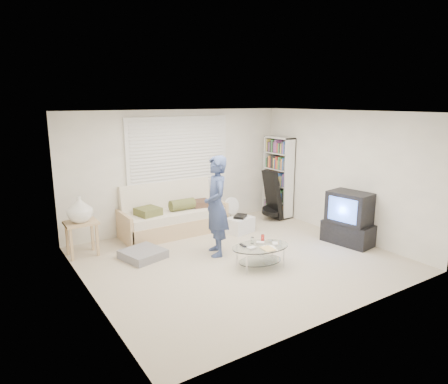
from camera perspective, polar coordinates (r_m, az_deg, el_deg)
ground at (r=7.02m, az=2.11°, el=-9.51°), size 5.00×5.00×0.00m
room_shell at (r=6.97m, az=-0.04°, el=4.27°), size 5.02×4.52×2.51m
window_blinds at (r=8.46m, az=-6.41°, el=5.18°), size 2.32×0.08×1.62m
futon_sofa at (r=8.28m, az=-7.31°, el=-3.56°), size 2.14×0.86×1.05m
grey_floor_pillow at (r=7.16m, az=-11.50°, el=-8.68°), size 0.79×0.79×0.15m
side_table at (r=7.35m, az=-19.89°, el=-2.65°), size 0.55×0.44×1.08m
bookshelf at (r=9.44m, az=7.76°, el=2.15°), size 0.29×0.79×1.86m
guitar_case at (r=9.11m, az=6.92°, el=-0.94°), size 0.43×0.43×1.14m
floor_fan at (r=8.75m, az=0.98°, el=-2.40°), size 0.38×0.25×0.63m
storage_bin at (r=8.31m, az=2.33°, el=-4.66°), size 0.60×0.48×0.37m
tv_unit at (r=7.95m, az=17.40°, el=-3.68°), size 0.63×0.99×1.01m
coffee_table at (r=6.62m, az=5.23°, el=-8.25°), size 1.07×0.79×0.48m
standing_person at (r=6.95m, az=-1.12°, el=-2.03°), size 0.61×0.75×1.77m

